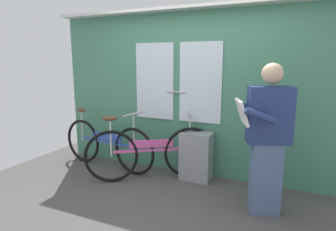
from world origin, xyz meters
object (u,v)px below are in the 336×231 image
bicycle_leaning_behind (107,144)px  passenger_reading_newspaper (267,137)px  bicycle_near_door (151,153)px  trash_bin_by_wall (196,156)px

bicycle_leaning_behind → passenger_reading_newspaper: passenger_reading_newspaper is taller
bicycle_near_door → bicycle_leaning_behind: size_ratio=0.88×
bicycle_near_door → bicycle_leaning_behind: bearing=137.8°
trash_bin_by_wall → bicycle_near_door: bearing=-154.2°
trash_bin_by_wall → bicycle_leaning_behind: bearing=-173.8°
bicycle_near_door → passenger_reading_newspaper: size_ratio=0.95×
bicycle_near_door → trash_bin_by_wall: (0.57, 0.27, -0.05)m
bicycle_leaning_behind → bicycle_near_door: bearing=-1.5°
passenger_reading_newspaper → bicycle_near_door: bearing=-30.0°
bicycle_near_door → passenger_reading_newspaper: passenger_reading_newspaper is taller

